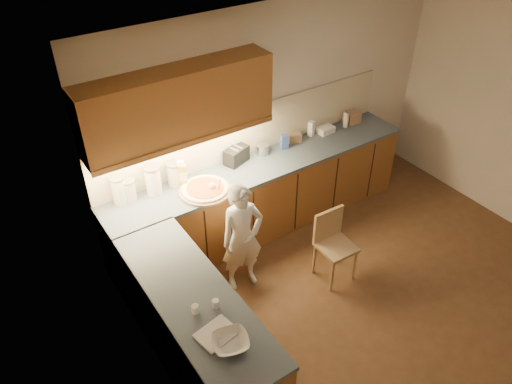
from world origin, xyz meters
TOP-DOWN VIEW (x-y plane):
  - room at (0.00, 0.00)m, footprint 4.54×4.50m
  - l_counter at (-0.92, 1.25)m, footprint 3.77×2.62m
  - backsplash at (-0.38, 1.99)m, footprint 3.75×0.02m
  - upper_cabinets at (-1.27, 1.82)m, footprint 1.95×0.36m
  - pizza_on_board at (-1.17, 1.59)m, footprint 0.55×0.55m
  - child at (-1.07, 1.05)m, footprint 0.49×0.35m
  - wooden_chair at (-0.20, 0.64)m, footprint 0.37×0.37m
  - mixing_bowl at (-1.95, -0.19)m, footprint 0.34×0.34m
  - canister_a at (-1.97, 1.89)m, footprint 0.16×0.16m
  - canister_b at (-1.88, 1.88)m, footprint 0.14×0.14m
  - canister_c at (-1.62, 1.86)m, footprint 0.17×0.17m
  - canister_d at (-1.37, 1.88)m, footprint 0.16×0.16m
  - oil_jug at (-1.32, 1.82)m, footprint 0.12×0.11m
  - toaster at (-0.61, 1.89)m, footprint 0.32×0.25m
  - steel_pot at (-0.26, 1.88)m, footprint 0.16×0.16m
  - blue_box at (0.02, 1.83)m, footprint 0.10×0.08m
  - card_box_a at (0.22, 1.90)m, footprint 0.18×0.14m
  - white_bottle at (0.47, 1.90)m, footprint 0.08×0.08m
  - flat_pack at (0.67, 1.85)m, footprint 0.21×0.15m
  - tall_jar at (0.98, 1.83)m, footprint 0.07×0.07m
  - card_box_b at (1.12, 1.87)m, footprint 0.20×0.16m
  - dough_cloth at (-1.99, -0.05)m, footprint 0.33×0.28m
  - spice_jar_a at (-2.02, 0.23)m, footprint 0.07×0.07m
  - spice_jar_b at (-1.86, 0.19)m, footprint 0.06×0.06m

SIDE VIEW (x-z plane):
  - l_counter at x=-0.92m, z-range 0.00..0.92m
  - wooden_chair at x=-0.20m, z-range 0.06..0.87m
  - child at x=-1.07m, z-range 0.00..1.25m
  - dough_cloth at x=-1.99m, z-range 0.92..0.94m
  - pizza_on_board at x=-1.17m, z-range 0.83..1.06m
  - mixing_bowl at x=-1.95m, z-range 0.92..0.99m
  - spice_jar_b at x=-1.86m, z-range 0.92..0.99m
  - spice_jar_a at x=-2.02m, z-range 0.92..1.00m
  - flat_pack at x=0.67m, z-range 0.92..1.00m
  - card_box_a at x=0.22m, z-range 0.92..1.03m
  - steel_pot at x=-0.26m, z-range 0.92..1.05m
  - card_box_b at x=1.12m, z-range 0.92..1.07m
  - blue_box at x=0.02m, z-range 0.92..1.10m
  - toaster at x=-0.61m, z-range 0.92..1.11m
  - white_bottle at x=0.47m, z-range 0.92..1.11m
  - tall_jar at x=0.98m, z-range 0.92..1.13m
  - canister_b at x=-1.88m, z-range 0.92..1.17m
  - canister_d at x=-1.37m, z-range 0.92..1.19m
  - oil_jug at x=-1.32m, z-range 0.91..1.21m
  - canister_a at x=-1.97m, z-range 0.92..1.23m
  - canister_c at x=-1.62m, z-range 0.92..1.24m
  - backsplash at x=-0.38m, z-range 0.92..1.50m
  - room at x=0.00m, z-range 0.37..2.99m
  - upper_cabinets at x=-1.27m, z-range 1.48..2.21m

